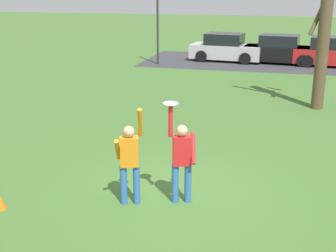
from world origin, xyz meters
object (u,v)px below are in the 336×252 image
Objects in this scene: person_catcher at (182,157)px; person_defender at (129,158)px; parked_car_red at (332,53)px; bare_tree_tall at (325,23)px; lamppost_by_lot at (158,17)px; field_cone_orange at (0,201)px; parked_car_silver at (226,48)px; frisbee_disc at (171,103)px; parked_car_black at (281,50)px.

person_defender is at bearing 0.00° from person_catcher.
bare_tree_tall is (-1.31, -9.53, 2.28)m from parked_car_red.
person_catcher is 17.09m from lamppost_by_lot.
parked_car_red is at bearing 67.60° from field_cone_orange.
parked_car_red is at bearing 82.20° from bare_tree_tall.
bare_tree_tall is at bearing -59.17° from parked_car_silver.
parked_car_silver is 0.66× the size of bare_tree_tall.
parked_car_silver is (-1.21, 18.39, -1.37)m from frisbee_disc.
person_defender reaches higher than parked_car_red.
person_catcher is 0.49× the size of parked_car_silver.
parked_car_silver is at bearing 114.75° from bare_tree_tall.
person_catcher is 1.02× the size of person_defender.
field_cone_orange is (-6.58, -9.60, -2.85)m from bare_tree_tall.
frisbee_disc is 0.04× the size of bare_tree_tall.
lamppost_by_lot is at bearing 95.08° from field_cone_orange.
parked_car_red is (5.87, -0.36, 0.00)m from parked_car_silver.
bare_tree_tall is at bearing 55.57° from field_cone_orange.
frisbee_disc reaches higher than parked_car_silver.
parked_car_black is (3.11, -0.03, 0.00)m from parked_car_silver.
parked_car_black is 1.00× the size of lamppost_by_lot.
lamppost_by_lot is (-3.57, -2.06, 1.86)m from parked_car_silver.
frisbee_disc reaches higher than field_cone_orange.
bare_tree_tall is at bearing -128.14° from person_catcher.
bare_tree_tall reaches higher than person_defender.
lamppost_by_lot is at bearing 106.31° from frisbee_disc.
person_defender is at bearing 19.34° from field_cone_orange.
parked_car_black is 7.23m from lamppost_by_lot.
person_defender is 17.13m from lamppost_by_lot.
bare_tree_tall reaches higher than person_catcher.
parked_car_silver is at bearing -174.56° from parked_car_black.
lamppost_by_lot is at bearing -163.73° from parked_car_red.
lamppost_by_lot is at bearing -90.63° from person_catcher.
bare_tree_tall is 11.30m from lamppost_by_lot.
frisbee_disc is at bearing -89.84° from parked_car_black.
parked_car_silver is (-1.42, 18.32, -0.25)m from person_catcher.
parked_car_silver and parked_car_red have the same top height.
field_cone_orange is at bearing -124.43° from bare_tree_tall.
parked_car_red is at bearing -121.61° from person_catcher.
parked_car_black is 20.14m from field_cone_orange.
person_catcher is 18.37m from parked_car_black.
frisbee_disc is 3.92m from field_cone_orange.
parked_car_red is 9.89m from bare_tree_tall.
frisbee_disc is 0.07× the size of parked_car_black.
bare_tree_tall is at bearing 68.44° from frisbee_disc.
parked_car_red is 9.77m from lamppost_by_lot.
parked_car_silver and parked_car_black have the same top height.
parked_car_black is at bearing 75.23° from field_cone_orange.
frisbee_disc is at bearing -80.16° from parked_car_silver.
frisbee_disc reaches higher than person_defender.
person_catcher is at bearing -89.19° from parked_car_black.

